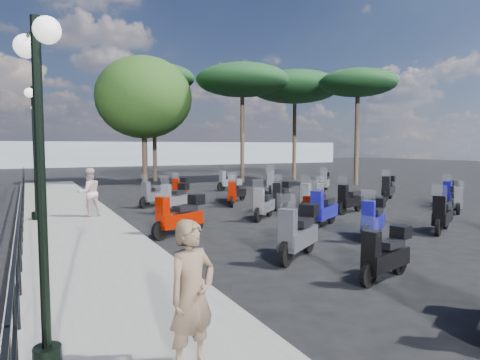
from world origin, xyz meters
name	(u,v)px	position (x,y,z in m)	size (l,w,h in m)	color
ground	(285,219)	(0.00, 0.00, 0.00)	(120.00, 120.00, 0.00)	black
sidewalk	(68,218)	(-6.50, 3.00, 0.07)	(3.00, 30.00, 0.15)	slate
railing	(22,196)	(-7.80, 2.80, 0.90)	(0.04, 26.04, 1.10)	black
lamp_post_0	(41,172)	(-7.53, -7.23, 2.17)	(0.42, 1.03, 3.54)	black
lamp_post_1	(35,144)	(-7.40, 2.73, 2.50)	(0.49, 1.19, 4.11)	black
lamp_post_2	(38,142)	(-7.14, 10.41, 2.61)	(0.50, 1.25, 4.31)	black
woman	(192,296)	(-6.21, -7.96, 0.92)	(0.56, 0.37, 1.55)	brown
pedestrian_far	(89,192)	(-5.86, 2.60, 0.94)	(0.76, 0.60, 1.57)	#C7AAA7
scooter_1	(385,255)	(-1.91, -6.33, 0.47)	(1.52, 0.67, 1.24)	black
scooter_2	(298,233)	(-2.48, -4.40, 0.56)	(1.62, 1.22, 1.48)	black
scooter_3	(179,217)	(-4.01, -1.00, 0.54)	(1.69, 0.94, 1.43)	black
scooter_4	(175,198)	(-2.77, 3.22, 0.51)	(1.43, 1.20, 1.36)	black
scooter_5	(156,194)	(-3.02, 4.89, 0.50)	(1.53, 0.96, 1.33)	black
scooter_7	(373,219)	(0.45, -3.57, 0.51)	(1.49, 1.09, 1.35)	black
scooter_8	(264,205)	(-0.67, 0.28, 0.47)	(1.34, 1.23, 1.37)	black
scooter_9	(314,210)	(0.35, -1.10, 0.44)	(1.32, 0.92, 1.18)	black
scooter_10	(281,196)	(1.14, 2.05, 0.51)	(1.39, 1.26, 1.36)	black
scooter_11	(180,188)	(-1.19, 7.34, 0.46)	(1.09, 1.26, 1.21)	black
scooter_13	(442,216)	(2.76, -3.84, 0.48)	(1.58, 1.00, 1.39)	black
scooter_14	(323,211)	(0.27, -1.69, 0.50)	(1.61, 1.09, 1.45)	black
scooter_15	(312,199)	(1.63, 0.75, 0.49)	(1.61, 1.00, 1.41)	black
scooter_16	(237,192)	(0.52, 4.74, 0.42)	(1.27, 1.02, 1.22)	black
scooter_17	(233,190)	(0.55, 5.16, 0.49)	(0.94, 1.50, 1.30)	black
scooter_20	(350,200)	(2.80, 0.04, 0.47)	(1.64, 0.82, 1.36)	black
scooter_21	(320,195)	(2.95, 2.01, 0.47)	(1.05, 1.34, 1.24)	black
scooter_22	(270,183)	(3.49, 6.88, 0.56)	(1.11, 1.68, 1.48)	black
scooter_23	(229,182)	(2.33, 9.31, 0.48)	(1.72, 0.72, 1.39)	black
scooter_26	(456,200)	(6.44, -1.56, 0.46)	(1.22, 1.15, 1.22)	black
scooter_27	(451,193)	(7.92, -0.19, 0.50)	(1.56, 0.88, 1.32)	black
scooter_28	(388,188)	(6.89, 2.19, 0.54)	(1.57, 1.18, 1.43)	black
scooter_29	(325,182)	(6.85, 6.70, 0.50)	(1.30, 1.29, 1.33)	black
scooter_30	(232,194)	(-0.11, 3.84, 0.49)	(0.94, 1.50, 1.30)	black
broadleaf_tree	(144,98)	(-0.67, 16.03, 5.59)	(6.25, 6.25, 8.26)	#38281E
pine_0	(242,81)	(5.41, 13.83, 6.80)	(6.19, 6.19, 7.91)	#38281E
pine_1	(295,87)	(10.16, 14.67, 6.76)	(6.72, 6.72, 7.96)	#38281E
pine_2	(154,78)	(0.37, 17.36, 7.08)	(5.66, 5.66, 8.10)	#38281E
pine_3	(358,83)	(11.11, 9.05, 6.37)	(4.89, 4.89, 7.26)	#38281E
distant_hills	(93,154)	(0.00, 45.00, 1.50)	(70.00, 8.00, 3.00)	gray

